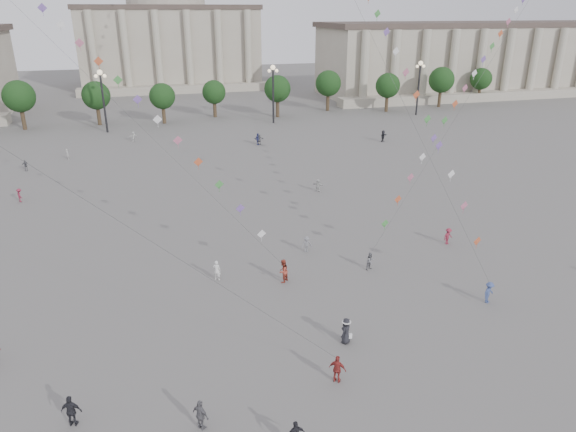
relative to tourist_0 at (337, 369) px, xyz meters
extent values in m
plane|color=#5C5956|center=(-0.98, 1.83, -0.88)|extent=(360.00, 360.00, 0.00)
cube|color=#A09886|center=(74.02, 96.83, 7.12)|extent=(80.00, 22.00, 16.00)
cube|color=#473B34|center=(74.02, 96.83, 15.72)|extent=(81.60, 22.44, 1.20)
cube|color=#A09886|center=(74.02, 83.83, 0.12)|extent=(84.00, 4.00, 2.00)
cube|color=#A09886|center=(-0.98, 131.83, 9.12)|extent=(46.00, 30.00, 20.00)
cube|color=#473B34|center=(-0.98, 131.83, 19.72)|extent=(46.92, 30.60, 1.20)
cube|color=#A09886|center=(-0.98, 114.83, 0.12)|extent=(48.30, 4.00, 2.00)
cylinder|color=#A09886|center=(-0.98, 131.83, 21.62)|extent=(21.00, 21.00, 5.00)
cylinder|color=#34281A|center=(-30.98, 79.83, 0.88)|extent=(0.70, 0.70, 3.52)
sphere|color=black|center=(-30.98, 79.83, 4.56)|extent=(5.12, 5.12, 5.12)
cylinder|color=#34281A|center=(-18.98, 79.83, 0.88)|extent=(0.70, 0.70, 3.52)
sphere|color=black|center=(-18.98, 79.83, 4.56)|extent=(5.12, 5.12, 5.12)
cylinder|color=#34281A|center=(-6.98, 79.83, 0.88)|extent=(0.70, 0.70, 3.52)
sphere|color=black|center=(-6.98, 79.83, 4.56)|extent=(5.12, 5.12, 5.12)
cylinder|color=#34281A|center=(5.02, 79.83, 0.88)|extent=(0.70, 0.70, 3.52)
sphere|color=black|center=(5.02, 79.83, 4.56)|extent=(5.12, 5.12, 5.12)
cylinder|color=#34281A|center=(17.02, 79.83, 0.88)|extent=(0.70, 0.70, 3.52)
sphere|color=black|center=(17.02, 79.83, 4.56)|extent=(5.12, 5.12, 5.12)
cylinder|color=#34281A|center=(29.02, 79.83, 0.88)|extent=(0.70, 0.70, 3.52)
sphere|color=black|center=(29.02, 79.83, 4.56)|extent=(5.12, 5.12, 5.12)
cylinder|color=#34281A|center=(41.02, 79.83, 0.88)|extent=(0.70, 0.70, 3.52)
sphere|color=black|center=(41.02, 79.83, 4.56)|extent=(5.12, 5.12, 5.12)
cylinder|color=#34281A|center=(53.02, 79.83, 0.88)|extent=(0.70, 0.70, 3.52)
sphere|color=black|center=(53.02, 79.83, 4.56)|extent=(5.12, 5.12, 5.12)
cylinder|color=#34281A|center=(65.02, 79.83, 0.88)|extent=(0.70, 0.70, 3.52)
sphere|color=black|center=(65.02, 79.83, 4.56)|extent=(5.12, 5.12, 5.12)
cylinder|color=#262628|center=(-15.98, 71.83, 4.12)|extent=(0.36, 0.36, 10.00)
sphere|color=#FFE5B2|center=(-15.98, 71.83, 9.32)|extent=(0.90, 0.90, 0.90)
sphere|color=#FFE5B2|center=(-16.68, 71.83, 8.72)|extent=(0.60, 0.60, 0.60)
sphere|color=#FFE5B2|center=(-15.28, 71.83, 8.72)|extent=(0.60, 0.60, 0.60)
cylinder|color=#262628|center=(14.02, 71.83, 4.12)|extent=(0.36, 0.36, 10.00)
sphere|color=#FFE5B2|center=(14.02, 71.83, 9.32)|extent=(0.90, 0.90, 0.90)
sphere|color=#FFE5B2|center=(13.32, 71.83, 8.72)|extent=(0.60, 0.60, 0.60)
sphere|color=#FFE5B2|center=(14.72, 71.83, 8.72)|extent=(0.60, 0.60, 0.60)
cylinder|color=#262628|center=(44.02, 71.83, 4.12)|extent=(0.36, 0.36, 10.00)
sphere|color=#FFE5B2|center=(44.02, 71.83, 9.32)|extent=(0.90, 0.90, 0.90)
sphere|color=#FFE5B2|center=(43.32, 71.83, 8.72)|extent=(0.60, 0.60, 0.60)
sphere|color=#FFE5B2|center=(44.72, 71.83, 8.72)|extent=(0.60, 0.60, 0.60)
imported|color=navy|center=(7.54, 56.06, 0.05)|extent=(1.12, 1.05, 1.85)
imported|color=silver|center=(-11.50, 63.75, -0.08)|extent=(1.53, 1.13, 1.60)
imported|color=slate|center=(3.41, 16.83, -0.13)|extent=(1.00, 0.61, 1.49)
imported|color=beige|center=(9.59, 32.07, -0.13)|extent=(1.38, 1.20, 1.51)
imported|color=maroon|center=(16.37, 14.97, -0.10)|extent=(1.14, 0.87, 1.56)
imported|color=black|center=(27.65, 52.72, 0.05)|extent=(1.70, 1.49, 1.86)
imported|color=#AEADA9|center=(-20.59, 54.95, -0.13)|extent=(0.55, 0.64, 1.50)
imported|color=slate|center=(7.78, 56.16, -0.01)|extent=(1.68, 0.76, 1.75)
imported|color=silver|center=(-4.95, 13.89, -0.04)|extent=(0.73, 0.66, 1.67)
imported|color=slate|center=(-25.32, 50.39, -0.13)|extent=(0.95, 0.58, 1.50)
imported|color=maroon|center=(-23.63, 37.56, -0.10)|extent=(0.96, 1.15, 1.55)
imported|color=maroon|center=(0.00, 0.00, 0.00)|extent=(1.08, 0.97, 1.76)
imported|color=#222328|center=(-14.31, 0.49, 0.03)|extent=(1.15, 0.70, 1.82)
imported|color=#5E5D62|center=(-7.96, -1.52, 0.00)|extent=(0.99, 1.07, 1.76)
imported|color=#9F3B2B|center=(0.02, 12.17, 0.08)|extent=(1.18, 1.17, 1.92)
imported|color=#3A4C83|center=(13.70, 5.18, -0.04)|extent=(1.25, 1.05, 1.68)
imported|color=slate|center=(7.50, 12.29, -0.13)|extent=(0.90, 0.82, 1.50)
imported|color=black|center=(1.86, 3.39, 0.01)|extent=(1.02, 0.99, 1.77)
cone|color=white|center=(1.86, 3.39, 0.74)|extent=(0.52, 0.52, 0.14)
cylinder|color=white|center=(1.86, 3.39, 0.68)|extent=(0.60, 0.60, 0.02)
cube|color=white|center=(2.11, 3.24, -0.33)|extent=(0.22, 0.10, 0.35)
cylinder|color=#3F3F3F|center=(-9.73, 2.62, 8.25)|extent=(0.02, 0.02, 25.16)
cylinder|color=#3F3F3F|center=(-19.36, 30.11, 19.76)|extent=(0.02, 0.02, 65.23)
cube|color=white|center=(-1.37, 13.45, 2.87)|extent=(0.76, 0.25, 0.76)
cube|color=#7654A9|center=(-2.75, 14.73, 4.68)|extent=(0.76, 0.25, 0.76)
cube|color=#439042|center=(-4.14, 16.01, 6.36)|extent=(0.76, 0.25, 0.76)
cube|color=#CA562F|center=(-5.52, 17.29, 7.94)|extent=(0.76, 0.25, 0.76)
cube|color=#B9617D|center=(-6.90, 18.57, 9.47)|extent=(0.76, 0.25, 0.76)
cube|color=white|center=(-8.29, 19.86, 10.96)|extent=(0.76, 0.25, 0.76)
cube|color=#7654A9|center=(-9.67, 21.14, 12.40)|extent=(0.76, 0.25, 0.76)
cube|color=#439042|center=(-11.06, 22.42, 13.82)|extent=(0.76, 0.25, 0.76)
cube|color=#CA562F|center=(-12.44, 23.70, 15.21)|extent=(0.76, 0.25, 0.76)
cube|color=#B9617D|center=(-13.83, 24.98, 16.58)|extent=(0.76, 0.25, 0.76)
cube|color=white|center=(-15.21, 26.26, 17.92)|extent=(0.76, 0.25, 0.76)
cube|color=#7654A9|center=(-16.59, 27.54, 19.25)|extent=(0.76, 0.25, 0.76)
cube|color=#CA562F|center=(13.64, 7.25, 3.18)|extent=(0.76, 0.25, 0.76)
cube|color=#B9617D|center=(13.57, 9.32, 5.24)|extent=(0.76, 0.25, 0.76)
cube|color=white|center=(13.50, 11.38, 7.14)|extent=(0.76, 0.25, 0.76)
cube|color=#7654A9|center=(13.43, 13.45, 8.94)|extent=(0.76, 0.25, 0.76)
cube|color=#439042|center=(13.36, 15.52, 10.68)|extent=(0.76, 0.25, 0.76)
cube|color=#CA562F|center=(13.29, 17.59, 12.37)|extent=(0.76, 0.25, 0.76)
cube|color=#B9617D|center=(13.22, 19.65, 14.01)|extent=(0.76, 0.25, 0.76)
cube|color=white|center=(13.15, 21.72, 15.62)|extent=(0.76, 0.25, 0.76)
cube|color=#7654A9|center=(13.08, 23.79, 17.20)|extent=(0.76, 0.25, 0.76)
cube|color=#439042|center=(13.01, 25.86, 18.75)|extent=(0.76, 0.25, 0.76)
cylinder|color=#3F3F3F|center=(27.47, 26.58, 15.20)|extent=(0.02, 0.02, 57.12)
cube|color=#439042|center=(9.17, 13.48, 2.58)|extent=(0.76, 0.25, 0.76)
cube|color=#CA562F|center=(10.83, 14.67, 4.15)|extent=(0.76, 0.25, 0.76)
cube|color=#B9617D|center=(12.49, 15.86, 5.60)|extent=(0.76, 0.25, 0.76)
cube|color=white|center=(14.16, 17.05, 6.98)|extent=(0.76, 0.25, 0.76)
cube|color=#7654A9|center=(15.82, 18.24, 8.31)|extent=(0.76, 0.25, 0.76)
cube|color=#439042|center=(17.49, 19.43, 9.60)|extent=(0.76, 0.25, 0.76)
cube|color=#CA562F|center=(19.15, 20.63, 10.85)|extent=(0.76, 0.25, 0.76)
cube|color=#B9617D|center=(20.81, 21.82, 12.08)|extent=(0.76, 0.25, 0.76)
cube|color=white|center=(22.48, 23.01, 13.29)|extent=(0.76, 0.25, 0.76)
cube|color=#7654A9|center=(24.14, 24.20, 14.48)|extent=(0.76, 0.25, 0.76)
cube|color=#439042|center=(25.81, 25.39, 15.65)|extent=(0.76, 0.25, 0.76)
cube|color=#CA562F|center=(27.47, 26.58, 16.80)|extent=(0.76, 0.25, 0.76)
cube|color=#B9617D|center=(29.14, 27.77, 17.94)|extent=(0.76, 0.25, 0.76)
cube|color=white|center=(30.80, 28.96, 19.07)|extent=(0.76, 0.25, 0.76)
camera|label=1|loc=(-9.09, -22.32, 19.10)|focal=32.00mm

